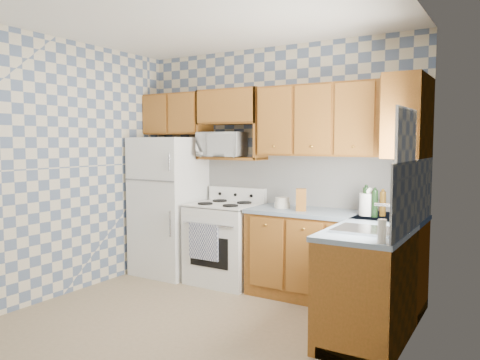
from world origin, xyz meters
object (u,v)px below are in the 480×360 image
object	(u,v)px
stove_body	(225,244)
electric_kettle	(368,204)
refrigerator	(169,206)
microwave	(222,145)

from	to	relation	value
stove_body	electric_kettle	world-z (taller)	electric_kettle
stove_body	electric_kettle	bearing A→B (deg)	-0.59
refrigerator	microwave	world-z (taller)	microwave
electric_kettle	microwave	bearing A→B (deg)	175.49
refrigerator	electric_kettle	size ratio (longest dim) A/B	7.85
microwave	electric_kettle	distance (m)	1.86
microwave	electric_kettle	xyz separation A→B (m)	(1.77, -0.14, -0.57)
refrigerator	microwave	xyz separation A→B (m)	(0.69, 0.15, 0.76)
stove_body	microwave	xyz separation A→B (m)	(-0.12, 0.12, 1.15)
refrigerator	stove_body	bearing A→B (deg)	1.78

